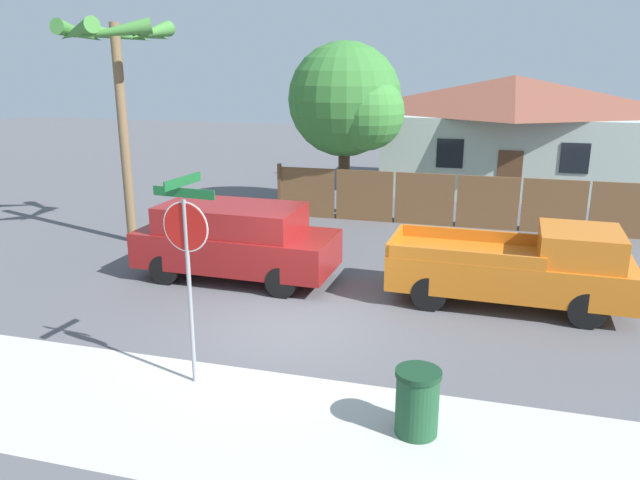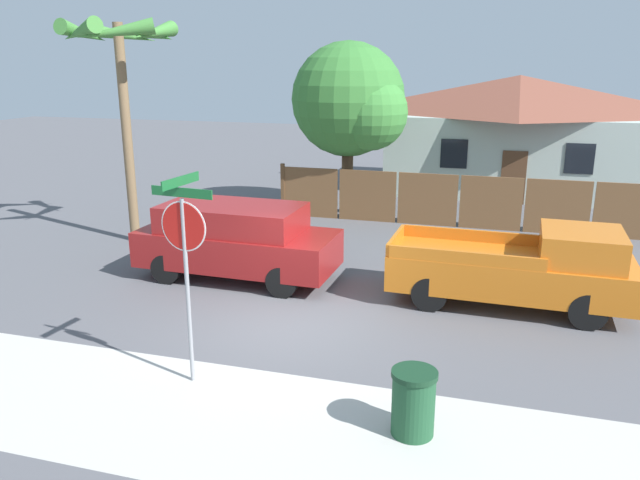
# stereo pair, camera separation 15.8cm
# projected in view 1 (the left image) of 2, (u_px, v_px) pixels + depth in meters

# --- Properties ---
(ground_plane) EXTENTS (80.00, 80.00, 0.00)m
(ground_plane) POSITION_uv_depth(u_px,v_px,m) (288.00, 325.00, 12.76)
(ground_plane) COLOR #56565B
(sidewalk_strip) EXTENTS (36.00, 3.20, 0.01)m
(sidewalk_strip) POSITION_uv_depth(u_px,v_px,m) (214.00, 418.00, 9.43)
(sidewalk_strip) COLOR beige
(sidewalk_strip) RESTS_ON ground
(wooden_fence) EXTENTS (14.09, 0.12, 1.80)m
(wooden_fence) POSITION_uv_depth(u_px,v_px,m) (487.00, 203.00, 19.82)
(wooden_fence) COLOR brown
(wooden_fence) RESTS_ON ground
(house) EXTENTS (10.68, 6.11, 4.65)m
(house) POSITION_uv_depth(u_px,v_px,m) (511.00, 131.00, 25.57)
(house) COLOR #B2C1B7
(house) RESTS_ON ground
(oak_tree) EXTENTS (4.05, 3.86, 5.87)m
(oak_tree) POSITION_uv_depth(u_px,v_px,m) (349.00, 103.00, 21.07)
(oak_tree) COLOR brown
(oak_tree) RESTS_ON ground
(palm_tree) EXTENTS (3.08, 3.29, 6.29)m
(palm_tree) POSITION_uv_depth(u_px,v_px,m) (117.00, 52.00, 17.20)
(palm_tree) COLOR brown
(palm_tree) RESTS_ON ground
(red_suv) EXTENTS (4.89, 2.14, 1.85)m
(red_suv) POSITION_uv_depth(u_px,v_px,m) (235.00, 239.00, 15.22)
(red_suv) COLOR maroon
(red_suv) RESTS_ON ground
(orange_pickup) EXTENTS (5.16, 2.05, 1.82)m
(orange_pickup) POSITION_uv_depth(u_px,v_px,m) (520.00, 267.00, 13.53)
(orange_pickup) COLOR orange
(orange_pickup) RESTS_ON ground
(stop_sign) EXTENTS (1.09, 0.99, 3.49)m
(stop_sign) POSITION_uv_depth(u_px,v_px,m) (187.00, 244.00, 9.85)
(stop_sign) COLOR gray
(stop_sign) RESTS_ON ground
(trash_bin) EXTENTS (0.66, 0.66, 1.00)m
(trash_bin) POSITION_uv_depth(u_px,v_px,m) (417.00, 402.00, 8.92)
(trash_bin) COLOR #1E4C2D
(trash_bin) RESTS_ON ground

